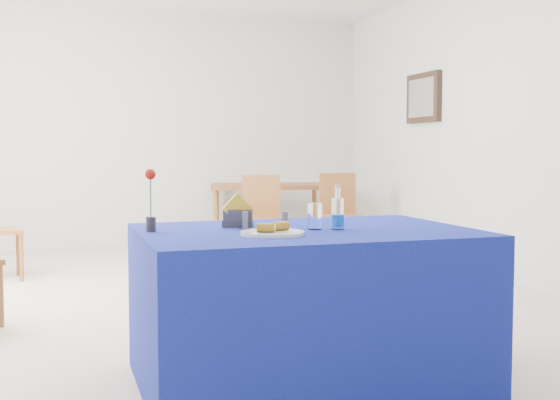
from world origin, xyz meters
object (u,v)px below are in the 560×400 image
object	(u,v)px
chair_bg_left	(261,211)
blue_table	(305,306)
water_bottle	(338,214)
oak_table	(267,191)
plate	(272,233)
chair_bg_right	(340,209)

from	to	relation	value
chair_bg_left	blue_table	bearing A→B (deg)	-86.31
water_bottle	oak_table	world-z (taller)	water_bottle
water_bottle	chair_bg_left	size ratio (longest dim) A/B	0.24
plate	water_bottle	xyz separation A→B (m)	(0.37, 0.13, 0.06)
chair_bg_right	water_bottle	bearing A→B (deg)	-108.82
chair_bg_left	chair_bg_right	world-z (taller)	chair_bg_right
water_bottle	chair_bg_left	distance (m)	3.91
blue_table	chair_bg_right	xyz separation A→B (m)	(1.76, 3.73, 0.14)
oak_table	water_bottle	bearing A→B (deg)	-102.86
water_bottle	oak_table	size ratio (longest dim) A/B	0.15
chair_bg_left	chair_bg_right	bearing A→B (deg)	13.05
plate	blue_table	bearing A→B (deg)	36.60
blue_table	oak_table	bearing A→B (deg)	75.28
plate	water_bottle	world-z (taller)	water_bottle
blue_table	oak_table	xyz separation A→B (m)	(1.23, 4.67, 0.30)
oak_table	chair_bg_right	distance (m)	1.09
water_bottle	oak_table	xyz separation A→B (m)	(1.08, 4.71, -0.15)
chair_bg_right	plate	bearing A→B (deg)	-112.67
plate	oak_table	world-z (taller)	plate
blue_table	oak_table	distance (m)	4.84
blue_table	chair_bg_left	world-z (taller)	chair_bg_left
plate	water_bottle	size ratio (longest dim) A/B	1.37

